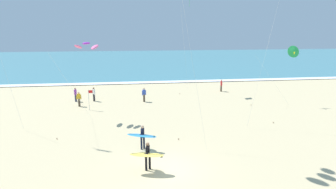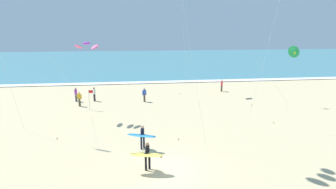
{
  "view_description": "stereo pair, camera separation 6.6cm",
  "coord_description": "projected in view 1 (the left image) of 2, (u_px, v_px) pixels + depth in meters",
  "views": [
    {
      "loc": [
        -1.67,
        -14.32,
        8.04
      ],
      "look_at": [
        0.77,
        4.76,
        3.35
      ],
      "focal_mm": 29.18,
      "sensor_mm": 36.0,
      "label": 1
    },
    {
      "loc": [
        -1.61,
        -14.32,
        8.04
      ],
      "look_at": [
        0.77,
        4.76,
        3.35
      ],
      "focal_mm": 29.18,
      "sensor_mm": 36.0,
      "label": 2
    }
  ],
  "objects": [
    {
      "name": "ground_plane",
      "position": [
        165.0,
        170.0,
        15.91
      ],
      "size": [
        160.0,
        160.0,
        0.0
      ],
      "primitive_type": "plane",
      "color": "#CCB789"
    },
    {
      "name": "ocean_water",
      "position": [
        140.0,
        60.0,
        69.79
      ],
      "size": [
        160.0,
        60.0,
        0.08
      ],
      "primitive_type": "cube",
      "color": "teal",
      "rests_on": "ground"
    },
    {
      "name": "shoreline_foam",
      "position": [
        145.0,
        82.0,
        41.16
      ],
      "size": [
        160.0,
        1.69,
        0.01
      ],
      "primitive_type": "cube",
      "color": "white",
      "rests_on": "ocean_water"
    },
    {
      "name": "surfer_lead",
      "position": [
        142.0,
        136.0,
        18.26
      ],
      "size": [
        2.02,
        1.05,
        1.71
      ],
      "color": "black",
      "rests_on": "ground"
    },
    {
      "name": "surfer_trailing",
      "position": [
        147.0,
        155.0,
        15.52
      ],
      "size": [
        2.02,
        1.07,
        1.71
      ],
      "color": "black",
      "rests_on": "ground"
    },
    {
      "name": "kite_delta_emerald_mid",
      "position": [
        293.0,
        52.0,
        28.18
      ],
      "size": [
        4.79,
        0.53,
        6.3
      ],
      "color": "green",
      "rests_on": "ground"
    },
    {
      "name": "kite_arc_violet_distant",
      "position": [
        86.0,
        46.0,
        23.27
      ],
      "size": [
        3.04,
        5.39,
        6.88
      ],
      "color": "pink",
      "rests_on": "ground"
    },
    {
      "name": "bystander_purple_top",
      "position": [
        76.0,
        95.0,
        30.49
      ],
      "size": [
        0.23,
        0.49,
        1.59
      ],
      "color": "#2D334C",
      "rests_on": "ground"
    },
    {
      "name": "bystander_white_top",
      "position": [
        94.0,
        94.0,
        30.67
      ],
      "size": [
        0.33,
        0.43,
        1.59
      ],
      "color": "black",
      "rests_on": "ground"
    },
    {
      "name": "bystander_red_top",
      "position": [
        221.0,
        85.0,
        35.43
      ],
      "size": [
        0.22,
        0.5,
        1.59
      ],
      "color": "#4C3D2D",
      "rests_on": "ground"
    },
    {
      "name": "bystander_yellow_top",
      "position": [
        79.0,
        99.0,
        28.62
      ],
      "size": [
        0.5,
        0.22,
        1.59
      ],
      "color": "#4C3D2D",
      "rests_on": "ground"
    },
    {
      "name": "bystander_blue_top",
      "position": [
        144.0,
        95.0,
        30.42
      ],
      "size": [
        0.45,
        0.3,
        1.59
      ],
      "color": "#4C3D2D",
      "rests_on": "ground"
    },
    {
      "name": "lifeguard_flag",
      "position": [
        89.0,
        98.0,
        27.22
      ],
      "size": [
        0.45,
        0.05,
        2.1
      ],
      "color": "silver",
      "rests_on": "ground"
    }
  ]
}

